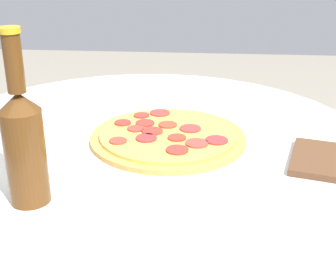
# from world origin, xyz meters

# --- Properties ---
(table) EXTENTS (0.93, 0.93, 0.76)m
(table) POSITION_xyz_m (0.00, 0.00, 0.58)
(table) COLOR silver
(table) RESTS_ON ground_plane
(pizza) EXTENTS (0.31, 0.31, 0.02)m
(pizza) POSITION_xyz_m (0.01, 0.05, 0.77)
(pizza) COLOR #C68E47
(pizza) RESTS_ON table
(beer_bottle) EXTENTS (0.06, 0.06, 0.26)m
(beer_bottle) POSITION_xyz_m (0.26, -0.14, 0.86)
(beer_bottle) COLOR #563314
(beer_bottle) RESTS_ON table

